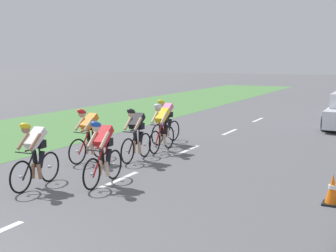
{
  "coord_description": "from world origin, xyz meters",
  "views": [
    {
      "loc": [
        5.88,
        -3.23,
        2.91
      ],
      "look_at": [
        0.4,
        7.48,
        1.1
      ],
      "focal_mm": 48.22,
      "sensor_mm": 36.0,
      "label": 1
    }
  ],
  "objects_px": {
    "cyclist_lead": "(34,154)",
    "cyclist_sixth": "(166,120)",
    "cyclist_third": "(88,134)",
    "cyclist_fourth": "(136,133)",
    "cyclist_second": "(103,151)",
    "cyclist_fifth": "(162,127)",
    "traffic_cone_near": "(333,190)"
  },
  "relations": [
    {
      "from": "cyclist_third",
      "to": "cyclist_sixth",
      "type": "relative_size",
      "value": 1.0
    },
    {
      "from": "cyclist_third",
      "to": "cyclist_fourth",
      "type": "bearing_deg",
      "value": 31.14
    },
    {
      "from": "cyclist_lead",
      "to": "cyclist_fifth",
      "type": "height_order",
      "value": "same"
    },
    {
      "from": "cyclist_fifth",
      "to": "cyclist_third",
      "type": "bearing_deg",
      "value": -118.39
    },
    {
      "from": "cyclist_third",
      "to": "cyclist_lead",
      "type": "bearing_deg",
      "value": -78.75
    },
    {
      "from": "cyclist_lead",
      "to": "cyclist_third",
      "type": "distance_m",
      "value": 2.75
    },
    {
      "from": "cyclist_third",
      "to": "cyclist_fourth",
      "type": "distance_m",
      "value": 1.35
    },
    {
      "from": "cyclist_second",
      "to": "cyclist_sixth",
      "type": "height_order",
      "value": "same"
    },
    {
      "from": "cyclist_second",
      "to": "cyclist_fourth",
      "type": "relative_size",
      "value": 1.0
    },
    {
      "from": "cyclist_third",
      "to": "cyclist_fourth",
      "type": "xyz_separation_m",
      "value": [
        1.15,
        0.7,
        0.0
      ]
    },
    {
      "from": "cyclist_third",
      "to": "traffic_cone_near",
      "type": "xyz_separation_m",
      "value": [
        6.7,
        -0.92,
        -0.48
      ]
    },
    {
      "from": "cyclist_lead",
      "to": "cyclist_third",
      "type": "height_order",
      "value": "same"
    },
    {
      "from": "cyclist_third",
      "to": "cyclist_fifth",
      "type": "height_order",
      "value": "same"
    },
    {
      "from": "cyclist_second",
      "to": "cyclist_sixth",
      "type": "xyz_separation_m",
      "value": [
        -1.1,
        5.28,
        0.0
      ]
    },
    {
      "from": "cyclist_fifth",
      "to": "traffic_cone_near",
      "type": "xyz_separation_m",
      "value": [
        5.51,
        -3.12,
        -0.48
      ]
    },
    {
      "from": "cyclist_lead",
      "to": "cyclist_sixth",
      "type": "bearing_deg",
      "value": 88.87
    },
    {
      "from": "cyclist_second",
      "to": "cyclist_third",
      "type": "height_order",
      "value": "same"
    },
    {
      "from": "cyclist_sixth",
      "to": "traffic_cone_near",
      "type": "height_order",
      "value": "cyclist_sixth"
    },
    {
      "from": "cyclist_second",
      "to": "cyclist_fourth",
      "type": "height_order",
      "value": "same"
    },
    {
      "from": "cyclist_fifth",
      "to": "traffic_cone_near",
      "type": "relative_size",
      "value": 2.69
    },
    {
      "from": "cyclist_lead",
      "to": "traffic_cone_near",
      "type": "distance_m",
      "value": 6.43
    },
    {
      "from": "cyclist_second",
      "to": "cyclist_third",
      "type": "xyz_separation_m",
      "value": [
        -1.76,
        1.8,
        0.0
      ]
    },
    {
      "from": "cyclist_second",
      "to": "cyclist_third",
      "type": "distance_m",
      "value": 2.52
    },
    {
      "from": "cyclist_second",
      "to": "cyclist_fifth",
      "type": "relative_size",
      "value": 1.0
    },
    {
      "from": "cyclist_fourth",
      "to": "cyclist_sixth",
      "type": "height_order",
      "value": "same"
    },
    {
      "from": "cyclist_second",
      "to": "cyclist_fourth",
      "type": "distance_m",
      "value": 2.57
    },
    {
      "from": "cyclist_lead",
      "to": "cyclist_second",
      "type": "bearing_deg",
      "value": 36.43
    },
    {
      "from": "cyclist_lead",
      "to": "cyclist_fifth",
      "type": "bearing_deg",
      "value": 82.45
    },
    {
      "from": "cyclist_fourth",
      "to": "traffic_cone_near",
      "type": "distance_m",
      "value": 5.8
    },
    {
      "from": "cyclist_second",
      "to": "cyclist_third",
      "type": "bearing_deg",
      "value": 134.32
    },
    {
      "from": "traffic_cone_near",
      "to": "cyclist_lead",
      "type": "bearing_deg",
      "value": -163.87
    },
    {
      "from": "cyclist_lead",
      "to": "traffic_cone_near",
      "type": "relative_size",
      "value": 2.69
    }
  ]
}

